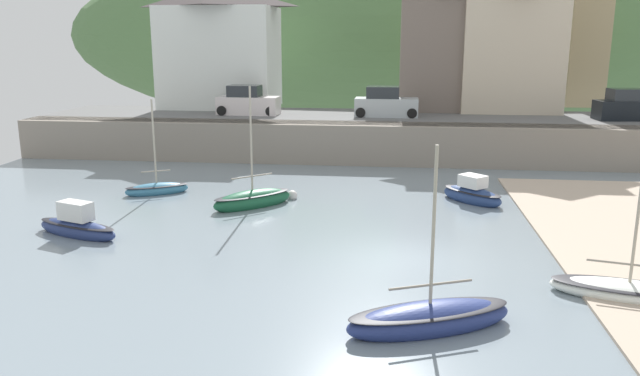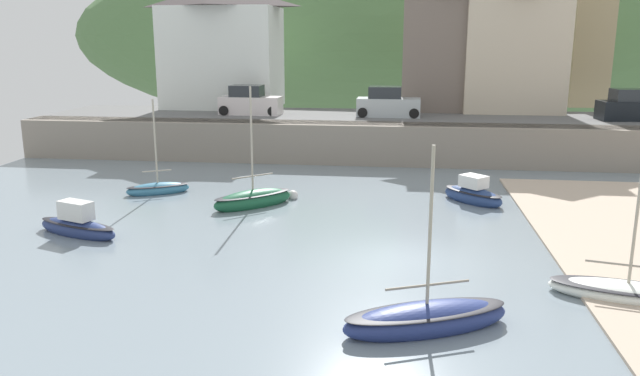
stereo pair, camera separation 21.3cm
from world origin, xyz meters
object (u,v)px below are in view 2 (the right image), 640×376
object	(u,v)px
dinghy_open_wooden	(253,199)
fishing_boat_green	(77,226)
sailboat_nearest_shore	(158,188)
sailboat_blue_trim	(426,319)
mooring_buoy	(293,195)
parked_car_end_of_row	(632,107)
waterfront_building_centre	(446,37)
parked_car_near_slipway	(250,102)
sailboat_white_hull	(628,292)
parked_car_by_wall	(388,104)
church_with_spire	(593,3)
waterfront_building_left	(222,46)
waterfront_building_right	(513,34)
rowboat_small_beached	(473,194)

from	to	relation	value
dinghy_open_wooden	fishing_boat_green	world-z (taller)	dinghy_open_wooden
fishing_boat_green	sailboat_nearest_shore	size ratio (longest dim) A/B	0.82
sailboat_blue_trim	mooring_buoy	world-z (taller)	sailboat_blue_trim
parked_car_end_of_row	mooring_buoy	xyz separation A→B (m)	(-19.27, -12.99, -3.05)
mooring_buoy	dinghy_open_wooden	bearing A→B (deg)	-133.68
waterfront_building_centre	parked_car_near_slipway	bearing A→B (deg)	-161.06
fishing_boat_green	sailboat_white_hull	world-z (taller)	sailboat_white_hull
sailboat_nearest_shore	parked_car_end_of_row	bearing A→B (deg)	-3.35
sailboat_white_hull	parked_car_by_wall	bearing A→B (deg)	121.47
parked_car_near_slipway	church_with_spire	bearing A→B (deg)	21.78
parked_car_end_of_row	church_with_spire	bearing A→B (deg)	88.96
church_with_spire	parked_car_near_slipway	distance (m)	26.16
waterfront_building_left	waterfront_building_right	bearing A→B (deg)	0.00
sailboat_nearest_shore	waterfront_building_left	bearing A→B (deg)	65.27
sailboat_nearest_shore	parked_car_end_of_row	xyz separation A→B (m)	(25.98, 12.84, 2.95)
fishing_boat_green	parked_car_end_of_row	distance (m)	33.11
waterfront_building_right	mooring_buoy	distance (m)	22.77
waterfront_building_right	sailboat_white_hull	size ratio (longest dim) A/B	1.88
waterfront_building_right	church_with_spire	distance (m)	7.71
sailboat_white_hull	parked_car_by_wall	world-z (taller)	sailboat_white_hull
fishing_boat_green	mooring_buoy	size ratio (longest dim) A/B	7.80
parked_car_end_of_row	rowboat_small_beached	bearing A→B (deg)	-136.00
parked_car_by_wall	church_with_spire	bearing A→B (deg)	31.12
parked_car_end_of_row	parked_car_by_wall	bearing A→B (deg)	174.95
dinghy_open_wooden	sailboat_white_hull	distance (m)	15.80
waterfront_building_centre	dinghy_open_wooden	xyz separation A→B (m)	(-9.51, -19.10, -7.17)
rowboat_small_beached	sailboat_white_hull	size ratio (longest dim) A/B	0.57
church_with_spire	fishing_boat_green	xyz separation A→B (m)	(-25.94, -28.10, -9.56)
sailboat_white_hull	parked_car_end_of_row	xyz separation A→B (m)	(7.65, 23.35, 2.97)
church_with_spire	parked_car_end_of_row	xyz separation A→B (m)	(0.60, -8.50, -6.73)
fishing_boat_green	sailboat_blue_trim	distance (m)	14.54
dinghy_open_wooden	fishing_boat_green	distance (m)	7.60
church_with_spire	parked_car_by_wall	xyz separation A→B (m)	(-14.58, -8.50, -6.73)
dinghy_open_wooden	sailboat_white_hull	xyz separation A→B (m)	(13.15, -8.75, -0.09)
waterfront_building_left	mooring_buoy	distance (m)	20.46
rowboat_small_beached	waterfront_building_centre	bearing A→B (deg)	137.12
waterfront_building_left	waterfront_building_right	xyz separation A→B (m)	(20.68, 0.00, 0.79)
sailboat_blue_trim	parked_car_end_of_row	size ratio (longest dim) A/B	1.20
church_with_spire	dinghy_open_wooden	bearing A→B (deg)	-131.18
fishing_boat_green	parked_car_by_wall	distance (m)	22.83
fishing_boat_green	sailboat_blue_trim	bearing A→B (deg)	-6.56
parked_car_by_wall	waterfront_building_left	bearing A→B (deg)	160.77
waterfront_building_left	parked_car_near_slipway	bearing A→B (deg)	-55.80
parked_car_end_of_row	parked_car_near_slipway	bearing A→B (deg)	174.95
waterfront_building_right	rowboat_small_beached	world-z (taller)	waterfront_building_right
mooring_buoy	church_with_spire	bearing A→B (deg)	49.01
fishing_boat_green	mooring_buoy	xyz separation A→B (m)	(7.27, 6.61, -0.22)
fishing_boat_green	sailboat_white_hull	xyz separation A→B (m)	(18.88, -3.75, -0.13)
waterfront_building_centre	church_with_spire	world-z (taller)	church_with_spire
waterfront_building_centre	parked_car_end_of_row	world-z (taller)	waterfront_building_centre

